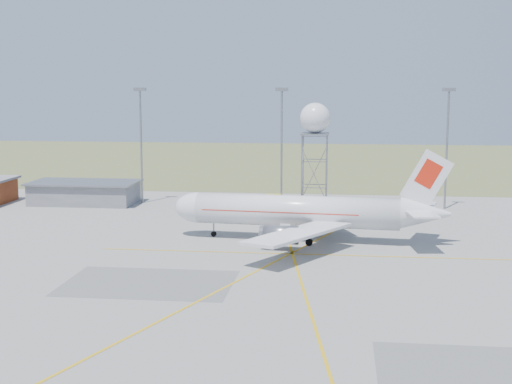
# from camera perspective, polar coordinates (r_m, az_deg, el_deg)

# --- Properties ---
(ground) EXTENTS (400.00, 400.00, 0.00)m
(ground) POSITION_cam_1_polar(r_m,az_deg,el_deg) (60.58, 6.41, -11.71)
(ground) COLOR gray
(ground) RESTS_ON ground
(grass_strip) EXTENTS (400.00, 120.00, 0.03)m
(grass_strip) POSITION_cam_1_polar(r_m,az_deg,el_deg) (197.96, 6.69, 2.43)
(grass_strip) COLOR #596336
(grass_strip) RESTS_ON ground
(building_grey) EXTENTS (19.00, 10.00, 3.90)m
(building_grey) POSITION_cam_1_polar(r_m,az_deg,el_deg) (130.36, -13.56, -0.05)
(building_grey) COLOR gray
(building_grey) RESTS_ON ground
(mast_a) EXTENTS (2.20, 0.50, 20.50)m
(mast_a) POSITION_cam_1_polar(r_m,az_deg,el_deg) (128.07, -9.19, 4.48)
(mast_a) COLOR gray
(mast_a) RESTS_ON ground
(mast_b) EXTENTS (2.20, 0.50, 20.50)m
(mast_b) POSITION_cam_1_polar(r_m,az_deg,el_deg) (123.59, 2.06, 4.44)
(mast_b) COLOR gray
(mast_b) RESTS_ON ground
(mast_c) EXTENTS (2.20, 0.50, 20.50)m
(mast_c) POSITION_cam_1_polar(r_m,az_deg,el_deg) (124.48, 15.05, 4.18)
(mast_c) COLOR gray
(mast_c) RESTS_ON ground
(airliner_main) EXTENTS (37.64, 36.47, 12.81)m
(airliner_main) POSITION_cam_1_polar(r_m,az_deg,el_deg) (96.55, 3.66, -1.61)
(airliner_main) COLOR silver
(airliner_main) RESTS_ON ground
(radar_tower) EXTENTS (4.99, 4.99, 18.08)m
(radar_tower) POSITION_cam_1_polar(r_m,az_deg,el_deg) (118.24, 4.72, 3.29)
(radar_tower) COLOR gray
(radar_tower) RESTS_ON ground
(fire_truck) EXTENTS (9.34, 4.32, 3.64)m
(fire_truck) POSITION_cam_1_polar(r_m,az_deg,el_deg) (113.50, -0.09, -1.18)
(fire_truck) COLOR gold
(fire_truck) RESTS_ON ground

